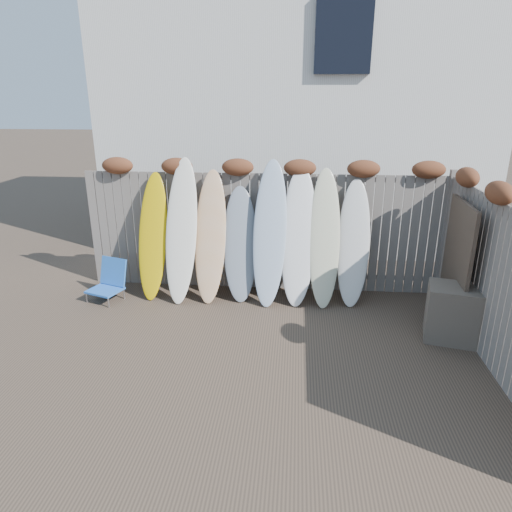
# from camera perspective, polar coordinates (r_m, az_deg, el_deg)

# --- Properties ---
(ground) EXTENTS (80.00, 80.00, 0.00)m
(ground) POSITION_cam_1_polar(r_m,az_deg,el_deg) (5.95, -1.06, -13.03)
(ground) COLOR #493A2D
(back_fence) EXTENTS (6.05, 0.28, 2.24)m
(back_fence) POSITION_cam_1_polar(r_m,az_deg,el_deg) (7.67, 1.24, 4.25)
(back_fence) COLOR slate
(back_fence) RESTS_ON ground
(right_fence) EXTENTS (0.28, 4.40, 2.24)m
(right_fence) POSITION_cam_1_polar(r_m,az_deg,el_deg) (6.13, 28.23, -2.51)
(right_fence) COLOR slate
(right_fence) RESTS_ON ground
(house) EXTENTS (8.50, 5.50, 6.33)m
(house) POSITION_cam_1_polar(r_m,az_deg,el_deg) (11.49, 5.14, 19.42)
(house) COLOR silver
(house) RESTS_ON ground
(beach_chair) EXTENTS (0.64, 0.66, 0.66)m
(beach_chair) POSITION_cam_1_polar(r_m,az_deg,el_deg) (7.90, -17.88, -2.97)
(beach_chair) COLOR blue
(beach_chair) RESTS_ON ground
(wooden_crate) EXTENTS (0.77, 0.69, 0.77)m
(wooden_crate) POSITION_cam_1_polar(r_m,az_deg,el_deg) (6.82, 23.29, -6.57)
(wooden_crate) COLOR brown
(wooden_crate) RESTS_ON ground
(lattice_panel) EXTENTS (0.13, 1.22, 1.83)m
(lattice_panel) POSITION_cam_1_polar(r_m,az_deg,el_deg) (7.06, 23.73, -1.11)
(lattice_panel) COLOR #45312A
(lattice_panel) RESTS_ON ground
(surfboard_0) EXTENTS (0.53, 0.75, 2.03)m
(surfboard_0) POSITION_cam_1_polar(r_m,az_deg,el_deg) (7.66, -12.77, 2.41)
(surfboard_0) COLOR #DBB105
(surfboard_0) RESTS_ON ground
(surfboard_1) EXTENTS (0.59, 0.84, 2.27)m
(surfboard_1) POSITION_cam_1_polar(r_m,az_deg,el_deg) (7.43, -9.32, 3.11)
(surfboard_1) COLOR white
(surfboard_1) RESTS_ON ground
(surfboard_2) EXTENTS (0.55, 0.76, 2.08)m
(surfboard_2) POSITION_cam_1_polar(r_m,az_deg,el_deg) (7.38, -5.72, 2.41)
(surfboard_2) COLOR #F8AC6F
(surfboard_2) RESTS_ON ground
(surfboard_3) EXTENTS (0.61, 0.70, 1.82)m
(surfboard_3) POSITION_cam_1_polar(r_m,az_deg,el_deg) (7.40, -1.98, 1.47)
(surfboard_3) COLOR slate
(surfboard_3) RESTS_ON ground
(surfboard_4) EXTENTS (0.59, 0.83, 2.26)m
(surfboard_4) POSITION_cam_1_polar(r_m,az_deg,el_deg) (7.23, 1.73, 2.84)
(surfboard_4) COLOR #AAC0D9
(surfboard_4) RESTS_ON ground
(surfboard_5) EXTENTS (0.59, 0.79, 2.14)m
(surfboard_5) POSITION_cam_1_polar(r_m,az_deg,el_deg) (7.27, 5.32, 2.38)
(surfboard_5) COLOR white
(surfboard_5) RESTS_ON ground
(surfboard_6) EXTENTS (0.50, 0.76, 2.13)m
(surfboard_6) POSITION_cam_1_polar(r_m,az_deg,el_deg) (7.27, 8.56, 2.20)
(surfboard_6) COLOR beige
(surfboard_6) RESTS_ON ground
(surfboard_7) EXTENTS (0.56, 0.73, 1.96)m
(surfboard_7) POSITION_cam_1_polar(r_m,az_deg,el_deg) (7.39, 12.08, 1.59)
(surfboard_7) COLOR silver
(surfboard_7) RESTS_ON ground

